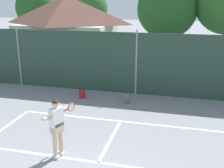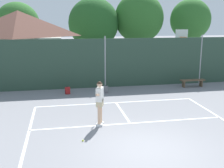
% 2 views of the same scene
% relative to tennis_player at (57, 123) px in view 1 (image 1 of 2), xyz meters
% --- Properties ---
extents(chainlink_fence, '(26.09, 0.09, 3.24)m').
position_rel_tennis_player_xyz_m(chainlink_fence, '(1.28, 6.48, 0.44)').
color(chainlink_fence, '#284233').
rests_on(chainlink_fence, ground).
extents(clubhouse_building, '(6.63, 4.81, 4.88)m').
position_rel_tennis_player_xyz_m(clubhouse_building, '(-4.45, 11.44, 1.42)').
color(clubhouse_building, beige).
rests_on(clubhouse_building, ground).
extents(treeline_backdrop, '(26.52, 4.53, 6.87)m').
position_rel_tennis_player_xyz_m(treeline_backdrop, '(2.56, 17.65, 2.91)').
color(treeline_backdrop, brown).
rests_on(treeline_backdrop, ground).
extents(tennis_player, '(0.48, 1.39, 1.85)m').
position_rel_tennis_player_xyz_m(tennis_player, '(0.00, 0.00, 0.00)').
color(tennis_player, silver).
rests_on(tennis_player, ground).
extents(backpack_red, '(0.31, 0.28, 0.46)m').
position_rel_tennis_player_xyz_m(backpack_red, '(-1.15, 5.23, -0.92)').
color(backpack_red, maroon).
rests_on(backpack_red, ground).
extents(backpack_grey, '(0.31, 0.29, 0.46)m').
position_rel_tennis_player_xyz_m(backpack_grey, '(1.08, 5.08, -0.92)').
color(backpack_grey, slate).
rests_on(backpack_grey, ground).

